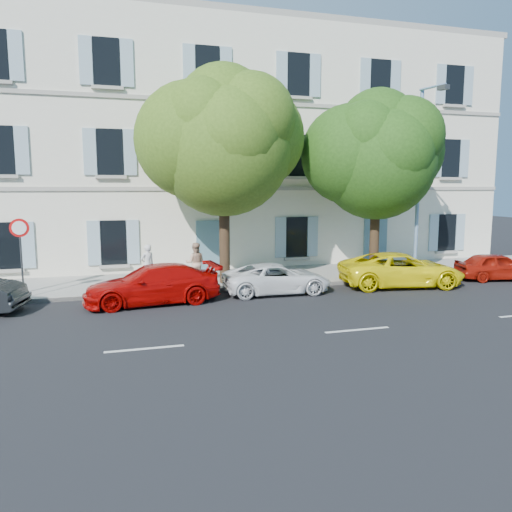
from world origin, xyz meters
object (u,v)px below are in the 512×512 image
object	(u,v)px
car_red_hatchback	(497,266)
pedestrian_a	(148,265)
tree_right	(377,162)
road_sign	(20,241)
car_white_coupe	(277,278)
street_lamp	(421,172)
pedestrian_b	(195,263)
car_yellow_supercar	(401,270)
car_red_coupe	(152,284)
tree_left	(224,148)

from	to	relation	value
car_red_hatchback	pedestrian_a	size ratio (longest dim) A/B	2.18
tree_right	road_sign	xyz separation A→B (m)	(-14.33, -0.61, -2.98)
car_white_coupe	pedestrian_a	size ratio (longest dim) A/B	2.56
street_lamp	pedestrian_b	xyz separation A→B (m)	(-9.74, 1.09, -3.74)
car_yellow_supercar	tree_right	bearing A→B (deg)	15.14
car_red_coupe	car_white_coupe	distance (m)	4.77
car_red_hatchback	tree_right	world-z (taller)	tree_right
car_red_coupe	tree_right	bearing A→B (deg)	97.05
car_white_coupe	street_lamp	distance (m)	8.15
tree_left	street_lamp	size ratio (longest dim) A/B	1.05
car_red_hatchback	street_lamp	bearing A→B (deg)	82.13
car_yellow_supercar	pedestrian_b	xyz separation A→B (m)	(-8.17, 2.33, 0.29)
car_white_coupe	tree_right	distance (m)	7.14
car_white_coupe	tree_right	xyz separation A→B (m)	(5.17, 1.76, 4.60)
car_yellow_supercar	pedestrian_b	bearing A→B (deg)	83.50
street_lamp	car_yellow_supercar	bearing A→B (deg)	-141.96
car_red_hatchback	tree_right	size ratio (longest dim) A/B	0.45
car_yellow_supercar	street_lamp	size ratio (longest dim) A/B	0.62
road_sign	pedestrian_b	bearing A→B (deg)	9.08
car_white_coupe	pedestrian_a	bearing A→B (deg)	64.11
road_sign	car_red_coupe	bearing A→B (deg)	-19.04
car_red_coupe	car_yellow_supercar	distance (m)	10.12
car_white_coupe	pedestrian_b	size ratio (longest dim) A/B	2.49
road_sign	street_lamp	world-z (taller)	street_lamp
car_red_coupe	car_red_hatchback	size ratio (longest dim) A/B	1.33
pedestrian_b	tree_left	bearing A→B (deg)	-177.85
car_red_coupe	car_yellow_supercar	bearing A→B (deg)	86.12
car_red_coupe	tree_left	distance (m)	6.29
pedestrian_b	car_red_hatchback	bearing A→B (deg)	-177.74
car_red_coupe	pedestrian_b	size ratio (longest dim) A/B	2.82
road_sign	car_white_coupe	bearing A→B (deg)	-7.17
car_white_coupe	car_yellow_supercar	distance (m)	5.36
pedestrian_b	car_white_coupe	bearing A→B (deg)	154.51
road_sign	street_lamp	distance (m)	16.30
car_yellow_supercar	car_red_hatchback	size ratio (longest dim) A/B	1.42
tree_right	road_sign	bearing A→B (deg)	-177.55
tree_right	pedestrian_a	distance (m)	10.76
tree_left	pedestrian_a	bearing A→B (deg)	171.12
tree_left	road_sign	xyz separation A→B (m)	(-7.55, -0.81, -3.42)
car_red_coupe	street_lamp	distance (m)	12.45
car_white_coupe	road_sign	size ratio (longest dim) A/B	1.47
car_yellow_supercar	road_sign	world-z (taller)	road_sign
street_lamp	car_red_hatchback	bearing A→B (deg)	-19.96
car_yellow_supercar	street_lamp	bearing A→B (deg)	-42.56
car_red_coupe	car_red_hatchback	bearing A→B (deg)	85.91
car_yellow_supercar	car_white_coupe	bearing A→B (deg)	97.72
car_red_coupe	car_red_hatchback	distance (m)	14.95
car_red_hatchback	tree_left	world-z (taller)	tree_left
pedestrian_a	car_yellow_supercar	bearing A→B (deg)	139.07
car_red_coupe	car_red_hatchback	xyz separation A→B (m)	(14.95, 0.26, -0.08)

